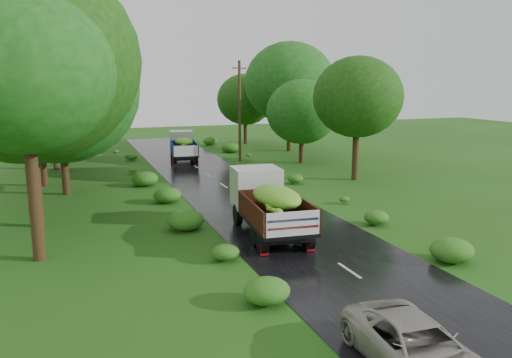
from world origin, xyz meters
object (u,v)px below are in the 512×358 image
truck_near (267,201)px  utility_pole (240,110)px  truck_far (183,145)px  car (417,348)px

truck_near → utility_pole: bearing=80.2°
truck_far → utility_pole: (4.53, -1.95, 3.00)m
truck_near → truck_far: 21.96m
utility_pole → truck_near: bearing=-126.0°
car → utility_pole: 32.34m
utility_pole → car: bearing=-121.9°
truck_near → utility_pole: size_ratio=0.78×
car → utility_pole: size_ratio=0.53×
truck_near → car: 11.60m
car → utility_pole: bearing=82.8°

